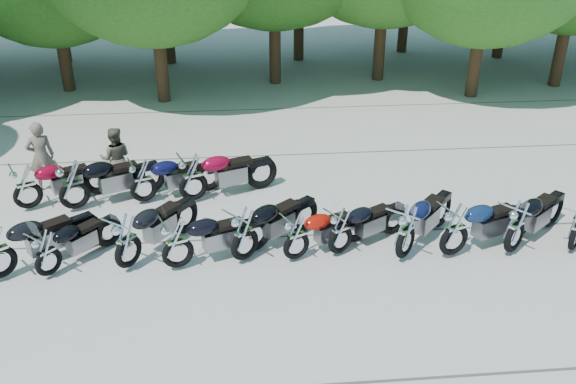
{
  "coord_description": "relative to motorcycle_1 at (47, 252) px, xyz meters",
  "views": [
    {
      "loc": [
        -1.02,
        -10.0,
        6.98
      ],
      "look_at": [
        0.0,
        1.5,
        1.1
      ],
      "focal_mm": 38.0,
      "sensor_mm": 36.0,
      "label": 1
    }
  ],
  "objects": [
    {
      "name": "ground",
      "position": [
        4.81,
        -0.38,
        -0.57
      ],
      "size": [
        90.0,
        90.0,
        0.0
      ],
      "primitive_type": "plane",
      "color": "#9F9B90",
      "rests_on": "ground"
    },
    {
      "name": "motorcycle_1",
      "position": [
        0.0,
        0.0,
        0.0
      ],
      "size": [
        1.79,
        1.94,
        1.15
      ],
      "primitive_type": null,
      "rotation": [
        0.0,
        0.0,
        2.43
      ],
      "color": "black",
      "rests_on": "ground"
    },
    {
      "name": "motorcycle_2",
      "position": [
        1.52,
        0.14,
        0.1
      ],
      "size": [
        2.01,
        2.36,
        1.35
      ],
      "primitive_type": null,
      "rotation": [
        0.0,
        0.0,
        2.5
      ],
      "color": "black",
      "rests_on": "ground"
    },
    {
      "name": "motorcycle_3",
      "position": [
        2.51,
        0.03,
        0.07
      ],
      "size": [
        2.38,
        1.46,
        1.29
      ],
      "primitive_type": null,
      "rotation": [
        0.0,
        0.0,
        1.94
      ],
      "color": "black",
      "rests_on": "ground"
    },
    {
      "name": "motorcycle_4",
      "position": [
        3.85,
        0.2,
        0.11
      ],
      "size": [
        2.32,
        2.12,
        1.37
      ],
      "primitive_type": null,
      "rotation": [
        0.0,
        0.0,
        2.27
      ],
      "color": "black",
      "rests_on": "ground"
    },
    {
      "name": "motorcycle_5",
      "position": [
        4.89,
        0.14,
        0.02
      ],
      "size": [
        2.18,
        1.5,
        1.19
      ],
      "primitive_type": null,
      "rotation": [
        0.0,
        0.0,
        2.02
      ],
      "color": "#9D0F05",
      "rests_on": "ground"
    },
    {
      "name": "motorcycle_6",
      "position": [
        5.83,
        0.28,
        0.03
      ],
      "size": [
        2.17,
        1.66,
        1.21
      ],
      "primitive_type": null,
      "rotation": [
        0.0,
        0.0,
        2.11
      ],
      "color": "black",
      "rests_on": "ground"
    },
    {
      "name": "motorcycle_7",
      "position": [
        7.12,
        -0.0,
        0.11
      ],
      "size": [
        2.18,
        2.31,
        1.38
      ],
      "primitive_type": null,
      "rotation": [
        0.0,
        0.0,
        2.41
      ],
      "color": "black",
      "rests_on": "ground"
    },
    {
      "name": "motorcycle_8",
      "position": [
        8.13,
        -0.01,
        0.11
      ],
      "size": [
        2.54,
        1.55,
        1.37
      ],
      "primitive_type": null,
      "rotation": [
        0.0,
        0.0,
        1.93
      ],
      "color": "#0E1F3F",
      "rests_on": "ground"
    },
    {
      "name": "motorcycle_9",
      "position": [
        9.43,
        0.01,
        0.11
      ],
      "size": [
        2.35,
        2.07,
        1.36
      ],
      "primitive_type": null,
      "rotation": [
        0.0,
        0.0,
        2.24
      ],
      "color": "black",
      "rests_on": "ground"
    },
    {
      "name": "motorcycle_11",
      "position": [
        -1.19,
        2.86,
        0.09
      ],
      "size": [
        2.4,
        1.69,
        1.32
      ],
      "primitive_type": null,
      "rotation": [
        0.0,
        0.0,
        2.04
      ],
      "color": "maroon",
      "rests_on": "ground"
    },
    {
      "name": "motorcycle_12",
      "position": [
        -0.08,
        2.73,
        0.14
      ],
      "size": [
        2.61,
        1.79,
        1.43
      ],
      "primitive_type": null,
      "rotation": [
        0.0,
        0.0,
        2.02
      ],
      "color": "black",
      "rests_on": "ground"
    },
    {
      "name": "motorcycle_13",
      "position": [
        1.49,
        2.98,
        0.07
      ],
      "size": [
        2.38,
        1.46,
        1.29
      ],
      "primitive_type": null,
      "rotation": [
        0.0,
        0.0,
        1.93
      ],
      "color": "black",
      "rests_on": "ground"
    },
    {
      "name": "motorcycle_14",
      "position": [
        2.68,
        2.93,
        0.13
      ],
      "size": [
        2.6,
        1.6,
        1.41
      ],
      "primitive_type": null,
      "rotation": [
        0.0,
        0.0,
        1.94
      ],
      "color": "maroon",
      "rests_on": "ground"
    },
    {
      "name": "rider_0",
      "position": [
        -1.1,
        4.01,
        0.33
      ],
      "size": [
        0.77,
        0.64,
        1.8
      ],
      "primitive_type": "imported",
      "rotation": [
        0.0,
        0.0,
        3.52
      ],
      "color": "brown",
      "rests_on": "ground"
    },
    {
      "name": "rider_1",
      "position": [
        0.72,
        3.94,
        0.24
      ],
      "size": [
        0.83,
        0.67,
        1.62
      ],
      "primitive_type": "imported",
      "rotation": [
        0.0,
        0.0,
        3.21
      ],
      "color": "brown",
      "rests_on": "ground"
    }
  ]
}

